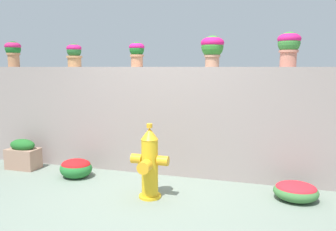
{
  "coord_description": "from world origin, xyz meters",
  "views": [
    {
      "loc": [
        1.33,
        -3.42,
        1.55
      ],
      "look_at": [
        0.01,
        1.02,
        0.88
      ],
      "focal_mm": 35.57,
      "sensor_mm": 36.0,
      "label": 1
    }
  ],
  "objects": [
    {
      "name": "fire_hydrant",
      "position": [
        0.03,
        0.17,
        0.41
      ],
      "size": [
        0.46,
        0.37,
        0.9
      ],
      "color": "gold",
      "rests_on": "ground"
    },
    {
      "name": "potted_plant_3",
      "position": [
        0.58,
        1.26,
        1.82
      ],
      "size": [
        0.32,
        0.32,
        0.43
      ],
      "color": "tan",
      "rests_on": "stone_wall"
    },
    {
      "name": "potted_plant_0",
      "position": [
        -2.72,
        1.21,
        1.82
      ],
      "size": [
        0.26,
        0.26,
        0.42
      ],
      "color": "#B27851",
      "rests_on": "stone_wall"
    },
    {
      "name": "potted_plant_1",
      "position": [
        -1.56,
        1.19,
        1.76
      ],
      "size": [
        0.24,
        0.24,
        0.36
      ],
      "color": "tan",
      "rests_on": "stone_wall"
    },
    {
      "name": "potted_plant_4",
      "position": [
        1.58,
        1.24,
        1.83
      ],
      "size": [
        0.3,
        0.3,
        0.45
      ],
      "color": "#C37360",
      "rests_on": "stone_wall"
    },
    {
      "name": "potted_plant_2",
      "position": [
        -0.52,
        1.19,
        1.77
      ],
      "size": [
        0.23,
        0.23,
        0.36
      ],
      "color": "#BD7A56",
      "rests_on": "stone_wall"
    },
    {
      "name": "planter_box",
      "position": [
        -2.23,
        0.71,
        0.22
      ],
      "size": [
        0.48,
        0.29,
        0.46
      ],
      "color": "#A27A65",
      "rests_on": "ground"
    },
    {
      "name": "flower_bush_left",
      "position": [
        -1.22,
        0.58,
        0.14
      ],
      "size": [
        0.46,
        0.41,
        0.27
      ],
      "color": "#257230",
      "rests_on": "ground"
    },
    {
      "name": "flower_bush_right",
      "position": [
        1.71,
        0.59,
        0.11
      ],
      "size": [
        0.51,
        0.46,
        0.22
      ],
      "color": "#3E753B",
      "rests_on": "ground"
    },
    {
      "name": "ground_plane",
      "position": [
        0.0,
        0.0,
        0.0
      ],
      "size": [
        24.0,
        24.0,
        0.0
      ],
      "primitive_type": "plane",
      "color": "slate"
    },
    {
      "name": "stone_wall",
      "position": [
        0.0,
        1.22,
        0.78
      ],
      "size": [
        6.11,
        0.41,
        1.55
      ],
      "primitive_type": "cube",
      "color": "gray",
      "rests_on": "ground"
    }
  ]
}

